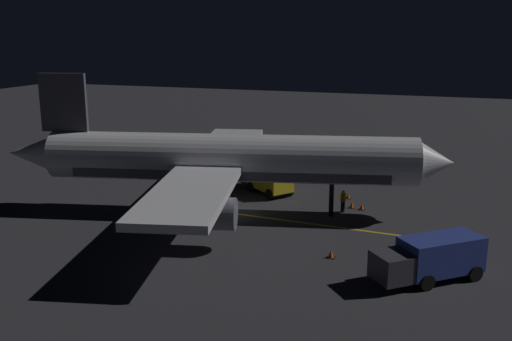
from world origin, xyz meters
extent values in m
cube|color=#2E2E32|center=(0.00, 0.00, -0.10)|extent=(180.00, 180.00, 0.20)
cube|color=gold|center=(0.37, 4.00, 0.00)|extent=(1.52, 21.49, 0.01)
cylinder|color=white|center=(0.00, 0.00, 4.32)|extent=(9.94, 27.66, 3.60)
cube|color=#4C4C56|center=(0.00, 0.00, 3.33)|extent=(8.80, 23.59, 0.65)
cone|color=white|center=(-3.47, 14.46, 4.32)|extent=(4.10, 3.62, 3.53)
cone|color=white|center=(3.60, -14.98, 4.32)|extent=(4.16, 4.95, 3.24)
cube|color=#4C4C56|center=(2.99, -12.44, 8.32)|extent=(1.19, 3.58, 4.40)
cube|color=white|center=(-7.69, -3.26, 3.78)|extent=(13.64, 7.67, 0.50)
cylinder|color=slate|center=(-7.34, -1.95, 2.38)|extent=(2.79, 3.60, 2.10)
cube|color=white|center=(8.33, 0.58, 3.78)|extent=(13.64, 7.67, 0.50)
cylinder|color=slate|center=(7.42, 1.60, 2.38)|extent=(2.79, 3.60, 2.10)
cylinder|color=black|center=(-1.77, 7.38, 1.26)|extent=(0.43, 0.43, 2.52)
cylinder|color=black|center=(-1.54, -2.82, 1.26)|extent=(0.43, 0.43, 2.52)
cylinder|color=black|center=(2.65, -1.81, 1.26)|extent=(0.43, 0.43, 2.52)
cube|color=navy|center=(7.27, 15.52, 1.46)|extent=(4.61, 4.88, 2.01)
cube|color=#38383D|center=(9.36, 13.08, 1.20)|extent=(2.69, 2.67, 1.50)
cylinder|color=black|center=(8.32, 14.29, 0.45)|extent=(2.34, 2.19, 0.90)
cylinder|color=black|center=(6.21, 16.75, 0.45)|extent=(2.34, 2.19, 0.90)
cube|color=gold|center=(-5.97, 1.16, 1.32)|extent=(4.08, 4.48, 1.74)
cube|color=#38383D|center=(-7.71, -1.18, 1.20)|extent=(2.68, 2.64, 1.50)
cylinder|color=black|center=(-6.81, 0.03, 0.45)|extent=(2.39, 2.10, 0.90)
cylinder|color=black|center=(-5.13, 2.28, 0.45)|extent=(2.39, 2.10, 0.90)
cylinder|color=black|center=(-3.02, 8.03, 0.42)|extent=(0.32, 0.32, 0.85)
cylinder|color=orange|center=(-3.02, 8.03, 1.18)|extent=(0.40, 0.40, 0.65)
sphere|color=tan|center=(-3.02, 8.03, 1.62)|extent=(0.24, 0.24, 0.24)
cone|color=#EA590F|center=(-6.80, 7.75, 0.28)|extent=(0.36, 0.36, 0.55)
cube|color=black|center=(-6.80, 7.75, 0.01)|extent=(0.50, 0.50, 0.03)
cone|color=#EA590F|center=(6.32, 9.13, 0.28)|extent=(0.36, 0.36, 0.55)
cube|color=black|center=(6.32, 9.13, 0.01)|extent=(0.50, 0.50, 0.03)
cone|color=#EA590F|center=(-4.10, 9.32, 0.28)|extent=(0.36, 0.36, 0.55)
cube|color=black|center=(-4.10, 9.32, 0.01)|extent=(0.50, 0.50, 0.03)
cone|color=#EA590F|center=(-4.27, 8.51, 0.28)|extent=(0.36, 0.36, 0.55)
cube|color=black|center=(-4.27, 8.51, 0.01)|extent=(0.50, 0.50, 0.03)
camera|label=1|loc=(38.76, 15.73, 13.51)|focal=39.99mm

